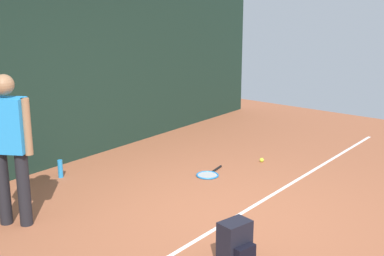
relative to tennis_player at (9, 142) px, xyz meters
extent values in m
plane|color=#9E5638|center=(1.58, -1.67, -0.97)|extent=(12.00, 12.00, 0.00)
cube|color=#192D23|center=(1.58, 1.33, 0.30)|extent=(10.00, 0.10, 2.53)
cube|color=white|center=(1.58, -1.83, -0.96)|extent=(9.00, 0.05, 0.00)
cylinder|color=black|center=(-0.06, 0.10, -0.54)|extent=(0.14, 0.14, 0.85)
cylinder|color=black|center=(0.06, -0.10, -0.54)|extent=(0.14, 0.14, 0.85)
cube|color=#268CD8|center=(0.00, 0.00, 0.18)|extent=(0.39, 0.46, 0.60)
sphere|color=#9E704C|center=(0.00, 0.00, 0.62)|extent=(0.22, 0.22, 0.22)
cylinder|color=#9E704C|center=(0.11, -0.19, 0.17)|extent=(0.09, 0.09, 0.62)
cylinder|color=black|center=(2.89, -0.70, -0.95)|extent=(0.30, 0.08, 0.03)
torus|color=#1E72BF|center=(2.59, -0.75, -0.95)|extent=(0.37, 0.37, 0.02)
cylinder|color=#B2B2B2|center=(2.59, -0.75, -0.95)|extent=(0.32, 0.32, 0.00)
cube|color=black|center=(0.79, -2.41, -0.75)|extent=(0.33, 0.26, 0.44)
cube|color=black|center=(0.76, -2.55, -0.83)|extent=(0.23, 0.12, 0.20)
sphere|color=#CCE033|center=(3.61, -1.04, -0.93)|extent=(0.07, 0.07, 0.07)
cylinder|color=#268CD8|center=(1.26, 0.84, -0.84)|extent=(0.07, 0.07, 0.26)
camera|label=1|loc=(-2.90, -4.82, 1.53)|focal=47.51mm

